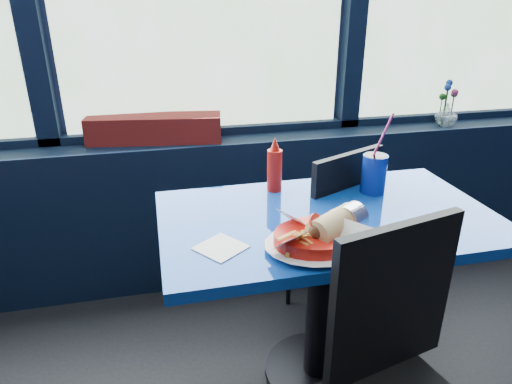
% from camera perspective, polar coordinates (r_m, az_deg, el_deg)
% --- Properties ---
extents(window_sill, '(5.00, 0.26, 0.80)m').
position_cam_1_polar(window_sill, '(2.50, -5.28, -2.13)').
color(window_sill, black).
rests_on(window_sill, ground).
extents(near_table, '(1.20, 0.70, 0.75)m').
position_cam_1_polar(near_table, '(1.75, 8.64, -8.18)').
color(near_table, black).
rests_on(near_table, ground).
extents(chair_near_front, '(0.51, 0.52, 0.94)m').
position_cam_1_polar(chair_near_front, '(1.35, 17.25, -21.57)').
color(chair_near_front, black).
rests_on(chair_near_front, ground).
extents(chair_near_back, '(0.54, 0.54, 0.90)m').
position_cam_1_polar(chair_near_back, '(2.11, 10.80, -4.09)').
color(chair_near_back, black).
rests_on(chair_near_back, ground).
extents(planter_box, '(0.67, 0.26, 0.13)m').
position_cam_1_polar(planter_box, '(2.34, -12.54, 7.77)').
color(planter_box, maroon).
rests_on(planter_box, window_sill).
extents(flower_vase, '(0.16, 0.16, 0.25)m').
position_cam_1_polar(flower_vase, '(2.79, 22.73, 9.21)').
color(flower_vase, silver).
rests_on(flower_vase, window_sill).
extents(food_basket, '(0.34, 0.33, 0.11)m').
position_cam_1_polar(food_basket, '(1.43, 8.23, -5.37)').
color(food_basket, '#B6140C').
rests_on(food_basket, near_table).
extents(ketchup_bottle, '(0.06, 0.06, 0.22)m').
position_cam_1_polar(ketchup_bottle, '(1.81, 2.34, 3.12)').
color(ketchup_bottle, '#B6140C').
rests_on(ketchup_bottle, near_table).
extents(soda_cup, '(0.10, 0.10, 0.33)m').
position_cam_1_polar(soda_cup, '(1.86, 14.54, 2.32)').
color(soda_cup, navy).
rests_on(soda_cup, near_table).
extents(napkin, '(0.18, 0.18, 0.00)m').
position_cam_1_polar(napkin, '(1.44, -4.43, -6.93)').
color(napkin, white).
rests_on(napkin, near_table).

